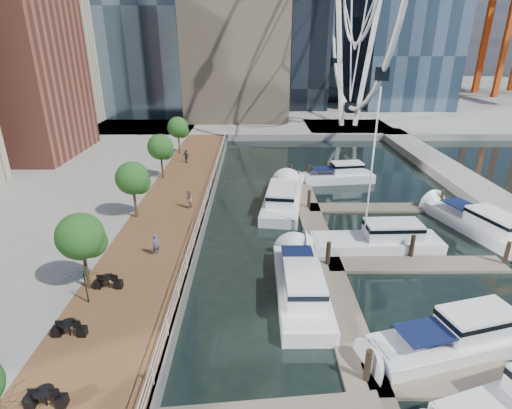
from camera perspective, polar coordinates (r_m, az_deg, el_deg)
name	(u,v)px	position (r m, az deg, el deg)	size (l,w,h in m)	color
ground	(294,351)	(20.96, 5.46, -20.07)	(520.00, 520.00, 0.00)	black
boardwalk	(170,218)	(34.05, -12.22, -1.84)	(6.00, 60.00, 1.00)	brown
seawall	(206,218)	(33.56, -7.20, -1.86)	(0.25, 60.00, 1.00)	#595954
land_far	(261,94)	(118.23, 0.67, 15.55)	(200.00, 114.00, 1.00)	gray
breakwater	(484,196)	(43.83, 29.78, 1.10)	(4.00, 60.00, 1.00)	gray
pier	(348,129)	(70.61, 12.99, 10.52)	(14.00, 12.00, 1.00)	gray
railing	(204,206)	(33.17, -7.46, -0.24)	(0.10, 60.00, 1.05)	white
floating_docks	(392,246)	(30.46, 18.83, -5.58)	(16.00, 34.00, 2.60)	#6D6051
street_trees	(132,178)	(32.42, -17.26, 3.59)	(2.60, 42.60, 4.60)	#3F2B1C
cafe_tables	(59,360)	(20.31, -26.37, -19.26)	(2.50, 13.70, 0.74)	black
yacht_foreground	(454,350)	(23.05, 26.38, -18.16)	(2.50, 9.31, 2.15)	white
pedestrian_near	(156,245)	(27.12, -14.10, -5.58)	(0.54, 0.36, 1.49)	#52546D
pedestrian_mid	(189,200)	(34.02, -9.58, 0.69)	(0.77, 0.60, 1.58)	gray
pedestrian_far	(186,156)	(47.35, -9.93, 6.82)	(0.94, 0.39, 1.61)	#373F45
moored_yachts	(369,244)	(31.24, 15.89, -5.51)	(20.64, 33.75, 11.50)	white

